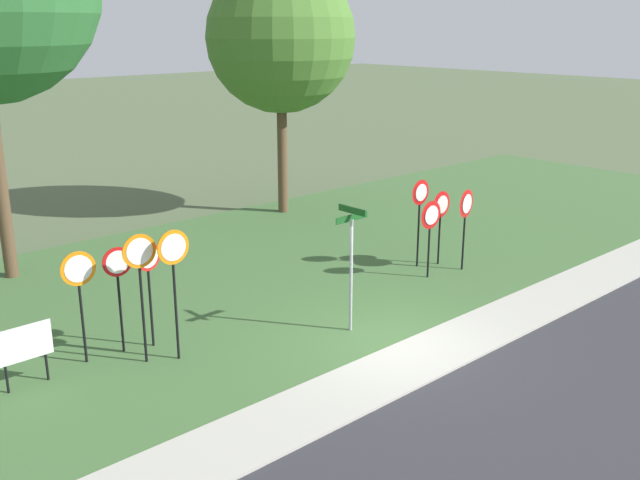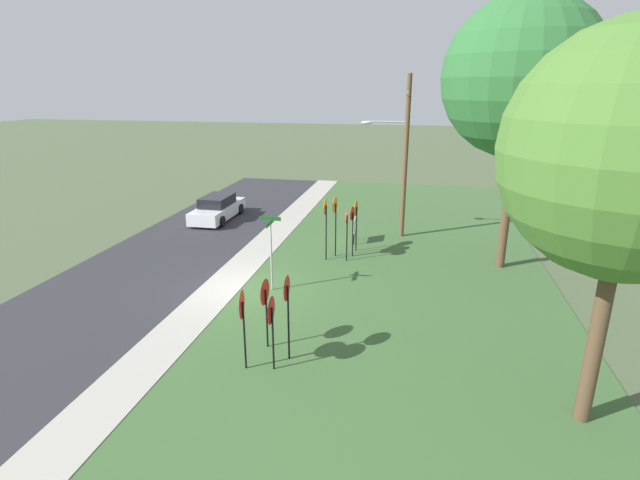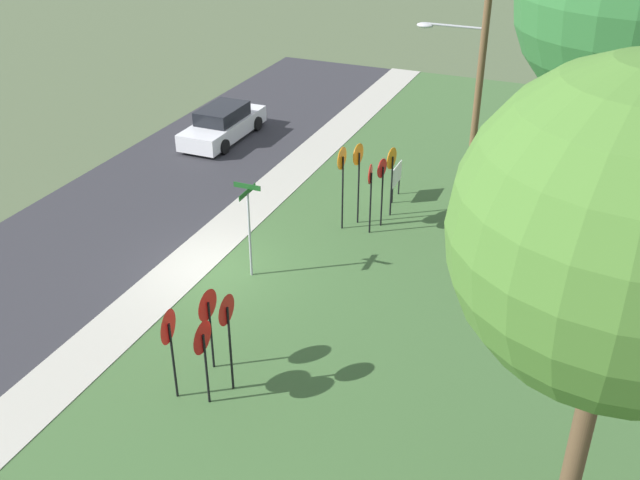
# 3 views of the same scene
# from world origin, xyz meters

# --- Properties ---
(ground_plane) EXTENTS (160.00, 160.00, 0.00)m
(ground_plane) POSITION_xyz_m (0.00, 0.00, 0.00)
(ground_plane) COLOR #4C5B3D
(road_asphalt) EXTENTS (44.00, 6.40, 0.01)m
(road_asphalt) POSITION_xyz_m (0.00, -4.80, 0.01)
(road_asphalt) COLOR #2D2D33
(road_asphalt) RESTS_ON ground_plane
(sidewalk_strip) EXTENTS (44.00, 1.60, 0.06)m
(sidewalk_strip) POSITION_xyz_m (0.00, -0.80, 0.03)
(sidewalk_strip) COLOR #ADAA9E
(sidewalk_strip) RESTS_ON ground_plane
(grass_median) EXTENTS (44.00, 12.00, 0.04)m
(grass_median) POSITION_xyz_m (0.00, 6.00, 0.02)
(grass_median) COLOR #3D6033
(grass_median) RESTS_ON ground_plane
(stop_sign_near_left) EXTENTS (0.72, 0.12, 2.41)m
(stop_sign_near_left) POSITION_xyz_m (-5.31, 3.71, 1.79)
(stop_sign_near_left) COLOR black
(stop_sign_near_left) RESTS_ON grass_median
(stop_sign_near_right) EXTENTS (0.72, 0.09, 2.81)m
(stop_sign_near_right) POSITION_xyz_m (-3.81, 2.56, 2.08)
(stop_sign_near_right) COLOR black
(stop_sign_near_right) RESTS_ON grass_median
(stop_sign_far_left) EXTENTS (0.70, 0.12, 2.76)m
(stop_sign_far_left) POSITION_xyz_m (-4.39, 2.89, 2.04)
(stop_sign_far_left) COLOR black
(stop_sign_far_left) RESTS_ON grass_median
(stop_sign_far_center) EXTENTS (0.62, 0.13, 2.35)m
(stop_sign_far_center) POSITION_xyz_m (-3.89, 3.48, 1.72)
(stop_sign_far_center) COLOR black
(stop_sign_far_center) RESTS_ON grass_median
(stop_sign_far_right) EXTENTS (0.63, 0.12, 2.34)m
(stop_sign_far_right) POSITION_xyz_m (-4.50, 3.66, 1.71)
(stop_sign_far_right) COLOR black
(stop_sign_far_right) RESTS_ON grass_median
(yield_sign_near_left) EXTENTS (0.77, 0.10, 2.17)m
(yield_sign_near_left) POSITION_xyz_m (5.07, 2.82, 1.64)
(yield_sign_near_left) COLOR black
(yield_sign_near_left) RESTS_ON grass_median
(yield_sign_near_right) EXTENTS (0.78, 0.10, 2.17)m
(yield_sign_near_right) POSITION_xyz_m (3.95, 2.29, 1.64)
(yield_sign_near_right) COLOR black
(yield_sign_near_right) RESTS_ON grass_median
(yield_sign_far_left) EXTENTS (0.72, 0.10, 2.55)m
(yield_sign_far_left) POSITION_xyz_m (4.46, 3.10, 1.94)
(yield_sign_far_left) COLOR black
(yield_sign_far_left) RESTS_ON grass_median
(yield_sign_far_right) EXTENTS (0.79, 0.17, 2.33)m
(yield_sign_far_right) POSITION_xyz_m (5.19, 2.06, 1.78)
(yield_sign_far_right) COLOR black
(yield_sign_far_right) RESTS_ON grass_median
(street_name_post) EXTENTS (0.96, 0.82, 2.90)m
(street_name_post) POSITION_xyz_m (-0.13, 1.21, 1.77)
(street_name_post) COLOR #9EA0A8
(street_name_post) RESTS_ON grass_median
(utility_pole) EXTENTS (2.10, 2.38, 8.00)m
(utility_pole) POSITION_xyz_m (-8.12, 5.57, 4.39)
(utility_pole) COLOR brown
(utility_pole) RESTS_ON grass_median
(notice_board) EXTENTS (1.10, 0.05, 1.25)m
(notice_board) POSITION_xyz_m (-6.60, 3.51, 0.87)
(notice_board) COLOR black
(notice_board) RESTS_ON grass_median
(oak_tree_right) EXTENTS (5.20, 5.20, 8.84)m
(oak_tree_right) POSITION_xyz_m (5.59, 10.57, 6.26)
(oak_tree_right) COLOR brown
(oak_tree_right) RESTS_ON grass_median
(parked_hatchback_near) EXTENTS (4.65, 1.91, 1.39)m
(parked_hatchback_near) POSITION_xyz_m (-9.36, -4.94, 0.65)
(parked_hatchback_near) COLOR silver
(parked_hatchback_near) RESTS_ON road_asphalt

